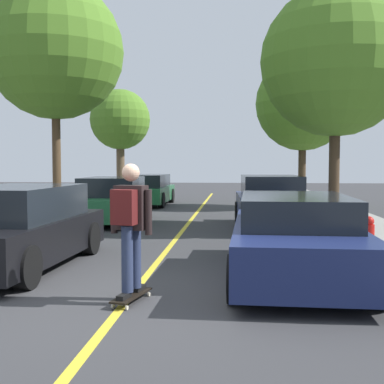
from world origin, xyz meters
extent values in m
plane|color=#353538|center=(0.00, 0.00, 0.00)|extent=(80.00, 80.00, 0.00)
cube|color=gold|center=(0.00, 4.00, 0.00)|extent=(0.12, 39.20, 0.01)
cube|color=black|center=(-2.36, 1.89, 0.51)|extent=(1.98, 4.28, 0.66)
cube|color=black|center=(-2.36, 1.97, 1.12)|extent=(1.70, 2.72, 0.57)
cylinder|color=black|center=(-1.56, 0.45, 0.32)|extent=(0.24, 0.65, 0.64)
cylinder|color=black|center=(-1.46, 3.26, 0.32)|extent=(0.24, 0.65, 0.64)
cylinder|color=black|center=(-3.15, 3.32, 0.32)|extent=(0.24, 0.65, 0.64)
cube|color=#1E5B33|center=(-2.36, 8.55, 0.50)|extent=(2.03, 4.21, 0.63)
cube|color=black|center=(-2.37, 8.73, 1.10)|extent=(1.74, 2.51, 0.56)
cylinder|color=black|center=(-1.43, 7.22, 0.32)|extent=(0.24, 0.65, 0.64)
cylinder|color=black|center=(-3.18, 7.15, 0.32)|extent=(0.24, 0.65, 0.64)
cylinder|color=black|center=(-1.54, 9.96, 0.32)|extent=(0.24, 0.65, 0.64)
cylinder|color=black|center=(-3.29, 9.89, 0.32)|extent=(0.24, 0.65, 0.64)
cube|color=#1E5B33|center=(-2.36, 14.98, 0.49)|extent=(1.78, 4.27, 0.63)
cube|color=black|center=(-2.36, 14.94, 1.06)|extent=(1.56, 2.87, 0.51)
cylinder|color=black|center=(-1.56, 13.55, 0.32)|extent=(0.23, 0.64, 0.64)
cylinder|color=black|center=(-3.18, 13.56, 0.32)|extent=(0.23, 0.64, 0.64)
cylinder|color=black|center=(-1.53, 16.40, 0.32)|extent=(0.23, 0.64, 0.64)
cylinder|color=black|center=(-3.16, 16.42, 0.32)|extent=(0.23, 0.64, 0.64)
cube|color=navy|center=(2.36, 1.59, 0.52)|extent=(2.02, 4.75, 0.67)
cube|color=black|center=(2.36, 1.61, 1.08)|extent=(1.73, 2.74, 0.45)
cylinder|color=black|center=(1.53, 3.27, 0.32)|extent=(0.24, 0.65, 0.64)
cylinder|color=black|center=(3.29, 3.22, 0.32)|extent=(0.24, 0.65, 0.64)
cylinder|color=black|center=(1.43, -0.03, 0.32)|extent=(0.24, 0.65, 0.64)
cylinder|color=black|center=(3.19, -0.08, 0.32)|extent=(0.24, 0.65, 0.64)
cube|color=navy|center=(2.36, 7.61, 0.55)|extent=(1.87, 4.17, 0.74)
cube|color=black|center=(2.37, 7.36, 1.20)|extent=(1.60, 2.45, 0.55)
cylinder|color=black|center=(1.51, 8.93, 0.32)|extent=(0.24, 0.65, 0.64)
cylinder|color=black|center=(3.11, 8.99, 0.32)|extent=(0.24, 0.65, 0.64)
cylinder|color=black|center=(1.61, 6.22, 0.32)|extent=(0.24, 0.65, 0.64)
cylinder|color=black|center=(3.21, 6.28, 0.32)|extent=(0.24, 0.65, 0.64)
cylinder|color=#4C3823|center=(-4.05, 8.54, 2.17)|extent=(0.26, 0.26, 4.06)
sphere|color=#4C7A23|center=(-4.05, 8.54, 5.21)|extent=(4.14, 4.14, 4.14)
cylinder|color=brown|center=(-4.05, 17.08, 1.68)|extent=(0.38, 0.38, 3.08)
sphere|color=#4C7A23|center=(-4.05, 17.08, 3.88)|extent=(2.84, 2.84, 2.84)
cylinder|color=#3D2D1E|center=(4.05, 7.34, 1.80)|extent=(0.28, 0.28, 3.33)
sphere|color=#4C7A23|center=(4.05, 7.34, 4.51)|extent=(3.99, 3.99, 3.99)
cylinder|color=#3D2D1E|center=(4.05, 13.95, 1.70)|extent=(0.30, 0.30, 3.12)
sphere|color=#4C7A23|center=(4.05, 13.95, 4.17)|extent=(3.73, 3.73, 3.73)
cylinder|color=#B2140F|center=(3.86, 2.96, 0.42)|extent=(0.20, 0.20, 0.55)
sphere|color=#B2140F|center=(3.86, 2.96, 0.75)|extent=(0.18, 0.18, 0.18)
cube|color=black|center=(0.08, -0.08, 0.09)|extent=(0.41, 0.87, 0.02)
cylinder|color=beige|center=(0.07, 0.27, 0.03)|extent=(0.04, 0.06, 0.06)
cylinder|color=beige|center=(0.25, 0.23, 0.03)|extent=(0.04, 0.06, 0.06)
cylinder|color=beige|center=(-0.10, -0.39, 0.03)|extent=(0.04, 0.06, 0.06)
cylinder|color=beige|center=(0.09, -0.43, 0.03)|extent=(0.04, 0.06, 0.06)
cube|color=#99999E|center=(0.16, 0.25, 0.07)|extent=(0.11, 0.06, 0.02)
cube|color=#99999E|center=(0.00, -0.41, 0.07)|extent=(0.11, 0.06, 0.02)
cube|color=black|center=(0.13, 0.13, 0.13)|extent=(0.16, 0.28, 0.06)
cube|color=black|center=(0.03, -0.29, 0.13)|extent=(0.16, 0.28, 0.06)
cylinder|color=#283351|center=(0.11, 0.04, 0.59)|extent=(0.18, 0.18, 0.85)
cylinder|color=#283351|center=(0.05, -0.20, 0.59)|extent=(0.18, 0.18, 0.85)
cube|color=black|center=(0.08, -0.08, 1.24)|extent=(0.44, 0.31, 0.57)
sphere|color=tan|center=(0.08, -0.08, 1.69)|extent=(0.23, 0.23, 0.23)
cylinder|color=black|center=(-0.16, -0.02, 1.19)|extent=(0.11, 0.11, 0.58)
cylinder|color=black|center=(0.32, -0.14, 1.19)|extent=(0.11, 0.11, 0.58)
cube|color=#4C1414|center=(0.03, -0.27, 1.26)|extent=(0.33, 0.25, 0.44)
camera|label=1|loc=(1.43, -6.45, 1.81)|focal=47.10mm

